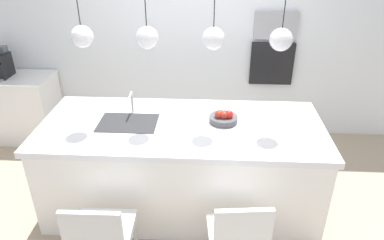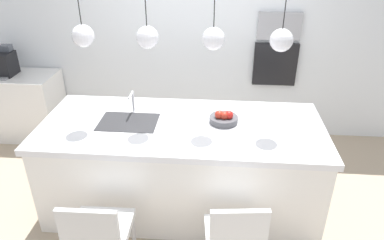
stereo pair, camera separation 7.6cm
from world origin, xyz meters
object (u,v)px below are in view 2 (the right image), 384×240
object	(u,v)px
fruit_bowl	(224,118)
oven	(275,64)
chair_middle	(235,239)
chair_near	(98,232)
coffee_machine	(6,63)
microwave	(279,26)

from	to	relation	value
fruit_bowl	oven	xyz separation A→B (m)	(0.66, 1.51, 0.04)
chair_middle	chair_near	bearing A→B (deg)	179.62
fruit_bowl	chair_middle	bearing A→B (deg)	-84.29
fruit_bowl	chair_near	distance (m)	1.51
coffee_machine	chair_middle	bearing A→B (deg)	-37.56
fruit_bowl	chair_near	world-z (taller)	fruit_bowl
fruit_bowl	coffee_machine	distance (m)	3.10
fruit_bowl	chair_middle	distance (m)	1.16
microwave	oven	world-z (taller)	microwave
microwave	oven	bearing A→B (deg)	0.00
fruit_bowl	chair_middle	world-z (taller)	fruit_bowl
coffee_machine	chair_near	xyz separation A→B (m)	(1.89, -2.26, -0.55)
chair_near	chair_middle	size ratio (longest dim) A/B	0.92
coffee_machine	fruit_bowl	bearing A→B (deg)	-23.11
coffee_machine	chair_middle	xyz separation A→B (m)	(2.95, -2.27, -0.53)
coffee_machine	microwave	bearing A→B (deg)	4.84
fruit_bowl	microwave	xyz separation A→B (m)	(0.66, 1.51, 0.54)
coffee_machine	chair_near	size ratio (longest dim) A/B	0.44
oven	chair_near	size ratio (longest dim) A/B	0.65
chair_near	chair_middle	world-z (taller)	chair_middle
coffee_machine	oven	world-z (taller)	oven
chair_middle	fruit_bowl	bearing A→B (deg)	95.71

